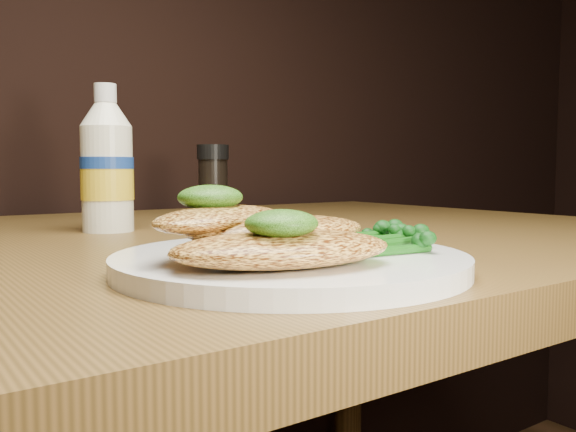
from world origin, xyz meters
TOP-DOWN VIEW (x-y plane):
  - plate at (-0.04, 0.79)m, footprint 0.25×0.25m
  - chicken_front at (-0.08, 0.74)m, footprint 0.16×0.11m
  - chicken_mid at (-0.06, 0.77)m, footprint 0.14×0.08m
  - chicken_back at (-0.09, 0.80)m, footprint 0.13×0.11m
  - pesto_front at (-0.09, 0.73)m, footprint 0.05×0.05m
  - pesto_back at (-0.10, 0.80)m, footprint 0.05×0.04m
  - broccolini_bundle at (0.00, 0.77)m, footprint 0.13×0.11m
  - mayo_bottle at (-0.06, 1.13)m, footprint 0.08×0.08m
  - pepper_grinder at (0.10, 1.17)m, footprint 0.06×0.06m

SIDE VIEW (x-z plane):
  - plate at x=-0.04m, z-range 0.75..0.76m
  - broccolini_bundle at x=0.00m, z-range 0.76..0.78m
  - chicken_front at x=-0.08m, z-range 0.76..0.79m
  - chicken_mid at x=-0.06m, z-range 0.77..0.79m
  - chicken_back at x=-0.09m, z-range 0.78..0.80m
  - pesto_front at x=-0.09m, z-range 0.78..0.80m
  - pepper_grinder at x=0.10m, z-range 0.75..0.86m
  - pesto_back at x=-0.10m, z-range 0.80..0.81m
  - mayo_bottle at x=-0.06m, z-range 0.75..0.92m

